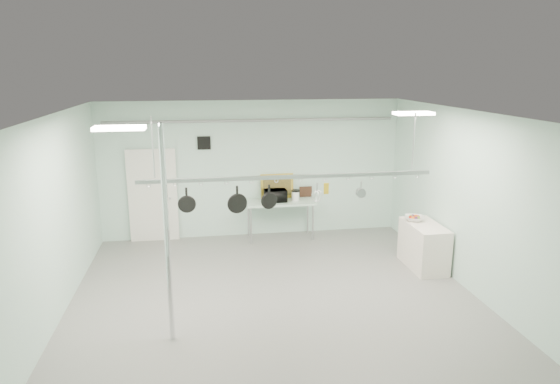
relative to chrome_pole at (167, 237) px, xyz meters
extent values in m
plane|color=gray|center=(1.70, 0.60, -1.60)|extent=(8.00, 8.00, 0.00)
cube|color=silver|center=(1.70, 0.60, 1.59)|extent=(7.00, 8.00, 0.02)
cube|color=silver|center=(1.70, 4.59, 0.00)|extent=(7.00, 0.02, 3.20)
cube|color=silver|center=(5.19, 0.60, 0.00)|extent=(0.02, 8.00, 3.20)
cube|color=silver|center=(-0.60, 4.54, -0.55)|extent=(1.10, 0.10, 2.20)
cube|color=black|center=(0.60, 4.57, 0.65)|extent=(0.30, 0.04, 0.30)
cylinder|color=gray|center=(1.70, 4.50, 1.15)|extent=(6.60, 0.07, 0.07)
cylinder|color=silver|center=(0.00, 0.00, 0.00)|extent=(0.08, 0.08, 3.20)
cube|color=silver|center=(2.30, 4.20, -0.72)|extent=(1.60, 0.70, 0.05)
cylinder|color=#B7B7BC|center=(1.58, 3.92, -1.17)|extent=(0.04, 0.04, 0.86)
cylinder|color=#B7B7BC|center=(1.58, 4.48, -1.17)|extent=(0.04, 0.04, 0.86)
cylinder|color=#B7B7BC|center=(3.02, 3.92, -1.17)|extent=(0.04, 0.04, 0.86)
cylinder|color=#B7B7BC|center=(3.02, 4.48, -1.17)|extent=(0.04, 0.04, 0.86)
cube|color=white|center=(4.85, 2.00, -1.15)|extent=(0.60, 1.20, 0.90)
cube|color=#B7B7BC|center=(1.90, 0.90, 0.60)|extent=(4.80, 0.06, 0.06)
cylinder|color=#B7B7BC|center=(-0.20, 0.90, 1.10)|extent=(0.02, 0.02, 0.94)
cylinder|color=#B7B7BC|center=(4.00, 0.90, 1.10)|extent=(0.02, 0.02, 0.94)
cube|color=white|center=(-0.50, -0.20, 1.56)|extent=(0.65, 0.30, 0.05)
cube|color=white|center=(4.10, 1.20, 1.56)|extent=(0.65, 0.30, 0.05)
imported|color=black|center=(2.19, 4.18, -0.56)|extent=(0.51, 0.35, 0.28)
cylinder|color=white|center=(2.66, 4.19, -0.59)|extent=(0.23, 0.23, 0.22)
cube|color=gold|center=(2.27, 4.50, -0.41)|extent=(0.78, 0.16, 0.58)
cube|color=#311C11|center=(2.97, 4.50, -0.57)|extent=(0.30, 0.08, 0.25)
imported|color=silver|center=(4.74, 2.27, -0.65)|extent=(0.49, 0.49, 0.09)
camera|label=1|loc=(0.51, -6.83, 2.31)|focal=32.00mm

